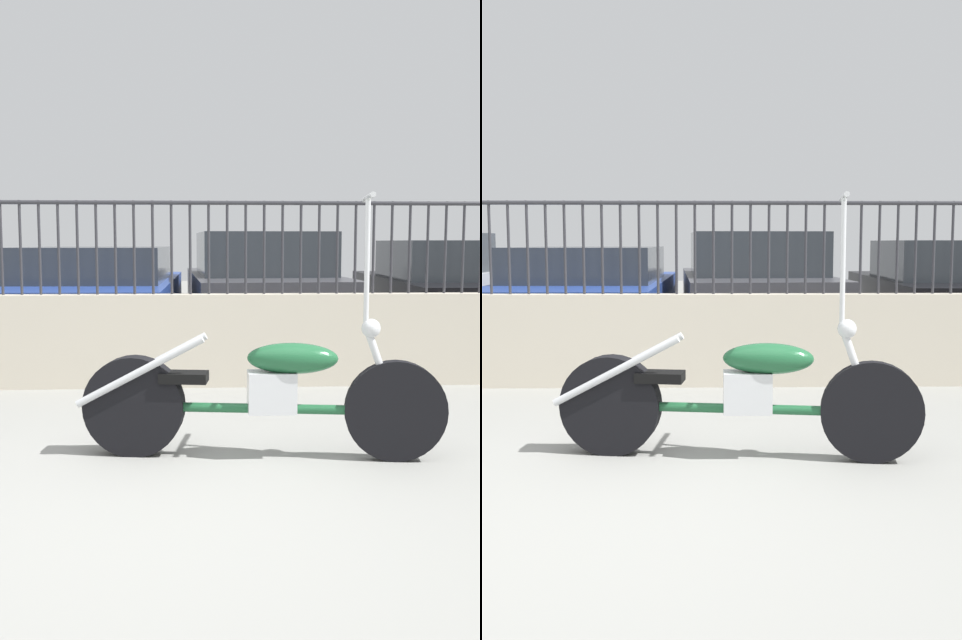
% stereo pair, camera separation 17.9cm
% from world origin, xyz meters
% --- Properties ---
extents(ground_plane, '(40.00, 40.00, 0.00)m').
position_xyz_m(ground_plane, '(0.00, 0.00, 0.00)').
color(ground_plane, gray).
extents(low_wall, '(9.79, 0.18, 0.81)m').
position_xyz_m(low_wall, '(0.00, 2.99, 0.41)').
color(low_wall, beige).
rests_on(low_wall, ground_plane).
extents(fence_railing, '(9.79, 0.04, 0.81)m').
position_xyz_m(fence_railing, '(0.00, 2.99, 1.33)').
color(fence_railing, '#2D2D33').
rests_on(fence_railing, low_wall).
extents(motorcycle_green, '(2.16, 0.58, 1.54)m').
position_xyz_m(motorcycle_green, '(0.51, 0.88, 0.38)').
color(motorcycle_green, black).
rests_on(motorcycle_green, ground_plane).
extents(car_blue, '(1.92, 4.62, 1.20)m').
position_xyz_m(car_blue, '(-1.01, 5.65, 0.63)').
color(car_blue, black).
rests_on(car_blue, ground_plane).
extents(car_dark_grey, '(1.98, 4.30, 1.39)m').
position_xyz_m(car_dark_grey, '(1.04, 6.16, 0.69)').
color(car_dark_grey, black).
rests_on(car_dark_grey, ground_plane).
extents(car_black, '(1.95, 4.14, 1.28)m').
position_xyz_m(car_black, '(3.41, 5.58, 0.65)').
color(car_black, black).
rests_on(car_black, ground_plane).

